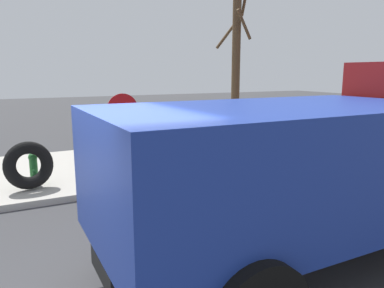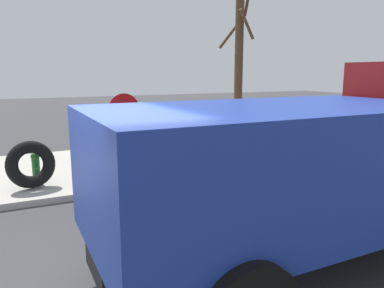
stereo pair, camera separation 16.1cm
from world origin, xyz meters
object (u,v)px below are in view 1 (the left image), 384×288
stop_sign (123,121)px  dump_truck_blue (343,154)px  loose_tire (29,165)px  fire_hydrant (34,168)px  bare_tree (236,56)px

stop_sign → dump_truck_blue: bearing=-68.2°
loose_tire → stop_sign: stop_sign is taller
fire_hydrant → loose_tire: (-0.12, -0.32, 0.15)m
dump_truck_blue → stop_sign: bearing=111.8°
fire_hydrant → dump_truck_blue: size_ratio=0.11×
dump_truck_blue → bare_tree: 6.30m
stop_sign → bare_tree: bearing=13.6°
loose_tire → stop_sign: size_ratio=0.51×
stop_sign → dump_truck_blue: 5.24m
loose_tire → dump_truck_blue: 6.72m
loose_tire → fire_hydrant: bearing=69.6°
fire_hydrant → dump_truck_blue: (3.97, -5.58, 1.04)m
fire_hydrant → loose_tire: size_ratio=0.71×
fire_hydrant → stop_sign: (2.02, -0.72, 1.09)m
stop_sign → bare_tree: bare_tree is taller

